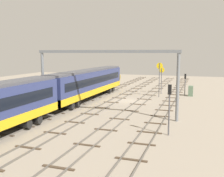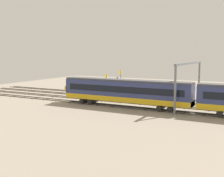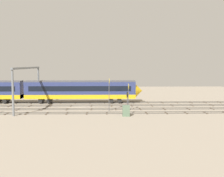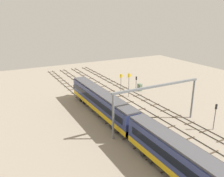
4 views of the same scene
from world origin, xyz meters
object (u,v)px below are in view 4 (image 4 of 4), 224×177
Objects in this scene: relay_cabinet at (140,87)px; train at (133,126)px; speed_sign_near_foreground at (121,80)px; signal_light_trackside_departure at (215,113)px; overhead_gantry at (157,96)px; signal_light_trackside_approach at (136,81)px; speed_sign_mid_trackside at (129,81)px.

train is at bearing 142.87° from relay_cabinet.
signal_light_trackside_departure is (-24.92, -4.36, -0.23)m from speed_sign_near_foreground.
overhead_gantry is at bearing 56.84° from signal_light_trackside_departure.
signal_light_trackside_departure is at bearing -123.16° from overhead_gantry.
relay_cabinet is at bearing -105.07° from signal_light_trackside_approach.
train reaches higher than signal_light_trackside_departure.
signal_light_trackside_approach is at bearing 0.12° from signal_light_trackside_departure.
speed_sign_mid_trackside is (17.94, -10.43, 1.30)m from train.
train is at bearing 145.08° from signal_light_trackside_approach.
train is 12.87× the size of signal_light_trackside_approach.
speed_sign_near_foreground is 5.92m from relay_cabinet.
signal_light_trackside_departure is (-21.40, -4.22, -0.84)m from speed_sign_mid_trackside.
signal_light_trackside_approach is at bearing -54.45° from speed_sign_mid_trackside.
overhead_gantry is 10.49m from signal_light_trackside_departure.
signal_light_trackside_approach is 24.38m from signal_light_trackside_departure.
overhead_gantry is 3.59× the size of speed_sign_near_foreground.
speed_sign_near_foreground is (21.46, -10.29, 0.69)m from train.
relay_cabinet is at bearing -37.13° from train.
overhead_gantry is at bearing 153.17° from relay_cabinet.
overhead_gantry is 16.57m from speed_sign_mid_trackside.
overhead_gantry is at bearing 165.16° from speed_sign_mid_trackside.
relay_cabinet is at bearing -2.31° from signal_light_trackside_departure.
train is 10.07× the size of speed_sign_near_foreground.
signal_light_trackside_approach is (2.98, -4.17, -1.37)m from speed_sign_mid_trackside.
overhead_gantry is 3.02× the size of speed_sign_mid_trackside.
relay_cabinet is (20.64, -15.63, -1.75)m from train.
speed_sign_mid_trackside is 3.28× the size of relay_cabinet.
speed_sign_near_foreground is at bearing -25.62° from train.
train is 15.06m from signal_light_trackside_departure.
speed_sign_mid_trackside is 1.24× the size of signal_light_trackside_departure.
overhead_gantry is 9.89× the size of relay_cabinet.
speed_sign_mid_trackside is at bearing -30.19° from train.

